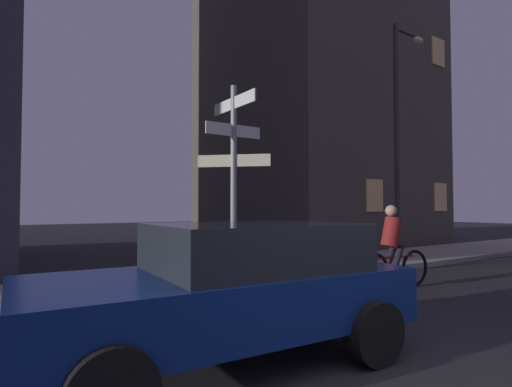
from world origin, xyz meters
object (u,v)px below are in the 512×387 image
Objects in this scene: signpost at (234,164)px; car_near_left at (232,286)px; cyclist at (393,250)px; street_lamp at (400,122)px.

signpost reaches higher than car_near_left.
signpost is at bearing 141.65° from cyclist.
signpost is 4.21m from car_near_left.
signpost reaches higher than cyclist.
signpost is 3.51m from cyclist.
signpost is 2.12× the size of cyclist.
car_near_left is at bearing -121.56° from signpost.
street_lamp is at bearing 4.75° from signpost.
cyclist reaches higher than car_near_left.
street_lamp is 9.47m from car_near_left.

